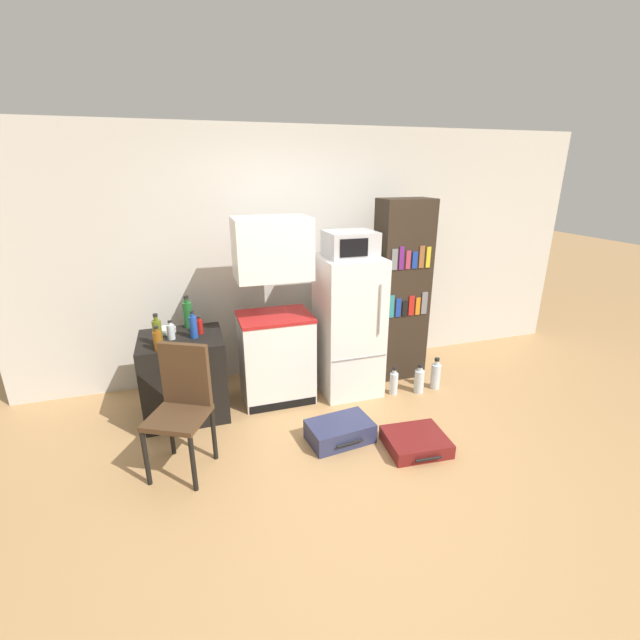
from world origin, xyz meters
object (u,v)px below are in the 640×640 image
refrigerator (348,325)px  suitcase_small_flat (340,431)px  bottle_olive_oil (157,332)px  microwave (350,244)px  water_bottle_back (436,375)px  suitcase_large_flat (416,442)px  bookshelf (401,292)px  bottle_clear_short (171,331)px  bottle_green_tall (188,314)px  chair (182,398)px  bottle_blue_soda (193,326)px  bowl (167,330)px  kitchen_hutch (275,321)px  water_bottle_front (394,383)px  water_bottle_middle (419,381)px  bottle_ketchup_red (199,326)px  bottle_amber_beer (158,340)px  side_table (185,376)px

refrigerator → suitcase_small_flat: size_ratio=2.46×
bottle_olive_oil → refrigerator: bearing=4.2°
microwave → water_bottle_back: (0.88, -0.29, -1.38)m
suitcase_large_flat → bookshelf: bearing=74.0°
microwave → bottle_clear_short: size_ratio=2.70×
bottle_green_tall → chair: 1.08m
bottle_clear_short → bottle_green_tall: bearing=60.2°
bottle_blue_soda → bowl: 0.33m
bookshelf → kitchen_hutch: bearing=-176.0°
bottle_clear_short → suitcase_small_flat: size_ratio=0.30×
bottle_blue_soda → water_bottle_back: 2.50m
microwave → bookshelf: size_ratio=0.24×
refrigerator → bottle_clear_short: refrigerator is taller
refrigerator → chair: bearing=-154.6°
bookshelf → microwave: bearing=-167.5°
water_bottle_back → suitcase_small_flat: bearing=-156.4°
water_bottle_front → water_bottle_middle: 0.27m
bottle_ketchup_red → suitcase_small_flat: 1.57m
bottle_amber_beer → bowl: bottle_amber_beer is taller
bottle_amber_beer → bowl: 0.42m
suitcase_small_flat → water_bottle_back: 1.40m
bottle_blue_soda → bottle_olive_oil: (-0.29, -0.08, 0.01)m
side_table → kitchen_hutch: kitchen_hutch is taller
chair → water_bottle_middle: size_ratio=3.16×
bottle_ketchup_red → water_bottle_back: (2.33, -0.33, -0.70)m
chair → suitcase_large_flat: chair is taller
bookshelf → suitcase_large_flat: 1.65m
bookshelf → water_bottle_middle: (0.02, -0.46, -0.83)m
bottle_olive_oil → bottle_green_tall: bearing=55.7°
refrigerator → bookshelf: 0.72m
bottle_green_tall → suitcase_small_flat: (1.14, -1.10, -0.82)m
bottle_olive_oil → water_bottle_back: bottle_olive_oil is taller
bowl → chair: chair is taller
microwave → bottle_olive_oil: 1.90m
kitchen_hutch → refrigerator: 0.75m
suitcase_large_flat → bottle_green_tall: bearing=145.2°
bottle_clear_short → bottle_blue_soda: bearing=-6.6°
microwave → suitcase_large_flat: bearing=-81.7°
bowl → water_bottle_back: (2.62, -0.45, -0.65)m
bottle_clear_short → suitcase_small_flat: (1.29, -0.83, -0.76)m
water_bottle_back → suitcase_large_flat: bearing=-129.9°
refrigerator → suitcase_large_flat: bearing=-81.7°
bottle_green_tall → water_bottle_front: (1.94, -0.52, -0.78)m
refrigerator → water_bottle_back: (0.88, -0.29, -0.56)m
bottle_clear_short → kitchen_hutch: bearing=4.4°
bottle_green_tall → suitcase_large_flat: (1.70, -1.40, -0.85)m
microwave → water_bottle_middle: size_ratio=1.49×
bottle_amber_beer → bottle_green_tall: 0.56m
kitchen_hutch → bottle_blue_soda: bearing=-172.9°
bowl → water_bottle_back: bowl is taller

